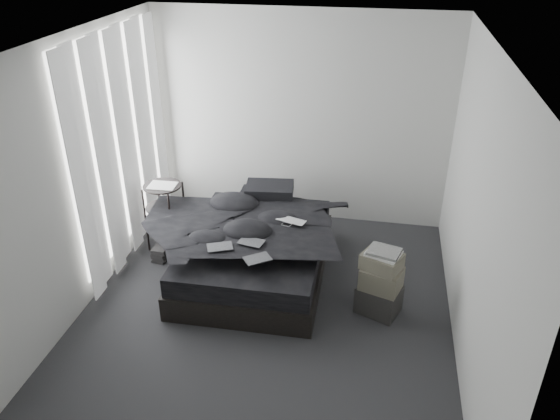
% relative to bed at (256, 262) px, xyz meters
% --- Properties ---
extents(floor, '(3.60, 4.20, 0.01)m').
position_rel_bed_xyz_m(floor, '(0.25, -0.69, -0.13)').
color(floor, '#2A2A2C').
rests_on(floor, ground).
extents(ceiling, '(3.60, 4.20, 0.01)m').
position_rel_bed_xyz_m(ceiling, '(0.25, -0.69, 2.47)').
color(ceiling, white).
rests_on(ceiling, ground).
extents(wall_back, '(3.60, 0.01, 2.60)m').
position_rel_bed_xyz_m(wall_back, '(0.25, 1.41, 1.17)').
color(wall_back, silver).
rests_on(wall_back, ground).
extents(wall_front, '(3.60, 0.01, 2.60)m').
position_rel_bed_xyz_m(wall_front, '(0.25, -2.79, 1.17)').
color(wall_front, silver).
rests_on(wall_front, ground).
extents(wall_left, '(0.01, 4.20, 2.60)m').
position_rel_bed_xyz_m(wall_left, '(-1.55, -0.69, 1.17)').
color(wall_left, silver).
rests_on(wall_left, ground).
extents(wall_right, '(0.01, 4.20, 2.60)m').
position_rel_bed_xyz_m(wall_right, '(2.05, -0.69, 1.17)').
color(wall_right, silver).
rests_on(wall_right, ground).
extents(window_left, '(0.02, 2.00, 2.30)m').
position_rel_bed_xyz_m(window_left, '(-1.53, 0.21, 1.22)').
color(window_left, white).
rests_on(window_left, wall_left).
extents(curtain_left, '(0.06, 2.12, 2.48)m').
position_rel_bed_xyz_m(curtain_left, '(-1.48, 0.21, 1.15)').
color(curtain_left, white).
rests_on(curtain_left, wall_left).
extents(bed, '(1.50, 1.97, 0.26)m').
position_rel_bed_xyz_m(bed, '(0.00, 0.00, 0.00)').
color(bed, black).
rests_on(bed, floor).
extents(mattress, '(1.45, 1.91, 0.21)m').
position_rel_bed_xyz_m(mattress, '(-0.00, 0.00, 0.24)').
color(mattress, black).
rests_on(mattress, bed).
extents(duvet, '(1.46, 1.68, 0.23)m').
position_rel_bed_xyz_m(duvet, '(0.00, -0.05, 0.45)').
color(duvet, black).
rests_on(duvet, mattress).
extents(pillow_lower, '(0.59, 0.41, 0.13)m').
position_rel_bed_xyz_m(pillow_lower, '(-0.06, 0.75, 0.41)').
color(pillow_lower, black).
rests_on(pillow_lower, mattress).
extents(pillow_upper, '(0.59, 0.44, 0.12)m').
position_rel_bed_xyz_m(pillow_upper, '(0.01, 0.74, 0.53)').
color(pillow_upper, black).
rests_on(pillow_upper, pillow_lower).
extents(laptop, '(0.36, 0.28, 0.02)m').
position_rel_bed_xyz_m(laptop, '(0.36, 0.05, 0.58)').
color(laptop, silver).
rests_on(laptop, duvet).
extents(comic_a, '(0.29, 0.24, 0.01)m').
position_rel_bed_xyz_m(comic_a, '(-0.23, -0.52, 0.57)').
color(comic_a, black).
rests_on(comic_a, duvet).
extents(comic_b, '(0.27, 0.20, 0.01)m').
position_rel_bed_xyz_m(comic_b, '(0.05, -0.38, 0.58)').
color(comic_b, black).
rests_on(comic_b, duvet).
extents(comic_c, '(0.29, 0.27, 0.01)m').
position_rel_bed_xyz_m(comic_c, '(0.18, -0.66, 0.58)').
color(comic_c, black).
rests_on(comic_c, duvet).
extents(side_stand, '(0.49, 0.49, 0.79)m').
position_rel_bed_xyz_m(side_stand, '(-1.15, 0.35, 0.26)').
color(side_stand, black).
rests_on(side_stand, floor).
extents(papers, '(0.31, 0.24, 0.02)m').
position_rel_bed_xyz_m(papers, '(-1.14, 0.33, 0.67)').
color(papers, white).
rests_on(papers, side_stand).
extents(floor_books, '(0.17, 0.24, 0.16)m').
position_rel_bed_xyz_m(floor_books, '(-1.12, 0.06, -0.05)').
color(floor_books, black).
rests_on(floor_books, floor).
extents(box_lower, '(0.48, 0.43, 0.29)m').
position_rel_bed_xyz_m(box_lower, '(1.34, -0.42, 0.01)').
color(box_lower, black).
rests_on(box_lower, floor).
extents(box_mid, '(0.44, 0.39, 0.22)m').
position_rel_bed_xyz_m(box_mid, '(1.35, -0.43, 0.27)').
color(box_mid, '#5B5748').
rests_on(box_mid, box_lower).
extents(box_upper, '(0.44, 0.40, 0.15)m').
position_rel_bed_xyz_m(box_upper, '(1.33, -0.42, 0.46)').
color(box_upper, '#5B5748').
rests_on(box_upper, box_mid).
extents(art_book_white, '(0.37, 0.33, 0.03)m').
position_rel_bed_xyz_m(art_book_white, '(1.34, -0.42, 0.55)').
color(art_book_white, silver).
rests_on(art_book_white, box_upper).
extents(art_book_snake, '(0.34, 0.30, 0.03)m').
position_rel_bed_xyz_m(art_book_snake, '(1.35, -0.43, 0.58)').
color(art_book_snake, silver).
rests_on(art_book_snake, art_book_white).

